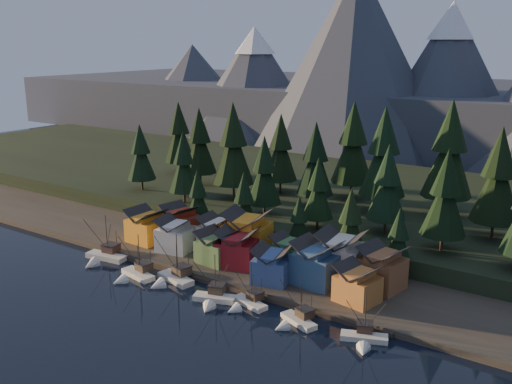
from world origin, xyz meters
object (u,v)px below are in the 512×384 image
Objects in this scene: house_front_1 at (175,233)px; house_back_0 at (180,221)px; boat_3 at (213,293)px; boat_6 at (364,333)px; house_back_1 at (216,232)px; boat_1 at (134,269)px; house_front_0 at (146,225)px; boat_2 at (171,272)px; boat_0 at (103,252)px; boat_4 at (246,298)px; boat_5 at (295,315)px.

house_back_0 is at bearing 114.00° from house_front_1.
boat_3 is 1.10× the size of boat_6.
boat_3 is 1.30× the size of house_back_1.
boat_1 reaches higher than boat_3.
house_front_0 is at bearing 165.31° from house_front_1.
boat_2 is at bearing -62.57° from house_front_1.
boat_0 is at bearing 157.93° from boat_6.
boat_2 is 1.44× the size of house_back_1.
house_front_0 is 1.07× the size of house_back_1.
boat_2 is 20.93m from house_back_1.
house_back_0 reaches higher than boat_1.
house_front_1 is at bearing 105.81° from boat_1.
boat_0 is 15.09m from boat_1.
boat_4 is 35.12m from house_front_1.
boat_3 is 39.36m from house_back_0.
boat_3 is 29.10m from house_back_1.
boat_1 is (14.68, -3.51, -0.18)m from boat_0.
house_front_1 is 0.99× the size of house_back_0.
boat_4 is 1.00× the size of boat_6.
house_front_0 is (-69.75, 14.63, 4.30)m from boat_6.
house_front_0 reaches higher than house_front_1.
house_front_1 reaches higher than boat_6.
boat_2 is 1.22× the size of boat_5.
house_front_1 reaches higher than boat_5.
boat_6 is at bearing -8.90° from house_front_0.
boat_4 is 0.99× the size of boat_5.
boat_0 is at bearing -168.73° from boat_2.
house_back_0 is (-64.19, 21.94, 4.41)m from boat_6.
boat_2 is at bearing 158.18° from boat_6.
boat_0 reaches higher than boat_3.
house_front_1 reaches higher than boat_4.
boat_1 is at bearing -109.47° from house_back_1.
house_back_1 is (6.49, 23.47, 3.90)m from boat_1.
boat_6 is at bearing -26.38° from house_back_1.
boat_3 is at bearing -43.89° from house_front_1.
boat_2 is 1.23× the size of boat_6.
boat_5 is 1.05× the size of house_back_0.
boat_0 is 1.12× the size of boat_3.
house_back_1 reaches higher than boat_5.
boat_2 is 1.11× the size of boat_3.
boat_1 is at bearing -21.45° from boat_0.
boat_4 is at bearing -15.91° from house_front_0.
boat_3 is 40.20m from house_front_0.
boat_1 reaches higher than boat_5.
boat_6 is 67.98m from house_back_0.
boat_6 is 54.88m from house_back_1.
boat_1 is 9.61m from boat_2.
house_back_0 is (-30.61, 24.40, 4.15)m from boat_3.
boat_0 is at bearing -98.49° from house_back_0.
boat_1 is at bearing -156.95° from boat_5.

